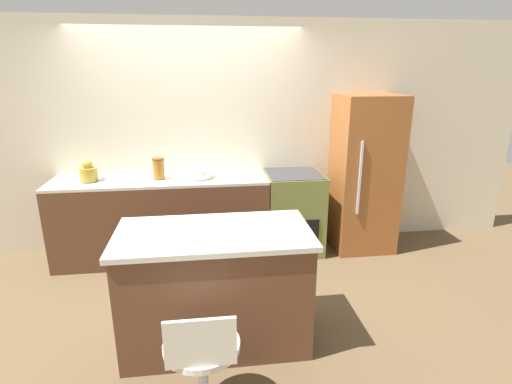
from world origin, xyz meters
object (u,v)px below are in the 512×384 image
object	(u,v)px
oven_range	(293,212)
refrigerator	(364,174)
kettle	(88,173)
stool_chair	(202,365)
mixing_bowl	(200,173)

from	to	relation	value
oven_range	refrigerator	size ratio (longest dim) A/B	0.52
refrigerator	kettle	distance (m)	3.04
stool_chair	kettle	bearing A→B (deg)	117.03
oven_range	kettle	size ratio (longest dim) A/B	4.18
oven_range	stool_chair	bearing A→B (deg)	-114.84
mixing_bowl	kettle	bearing A→B (deg)	-180.00
oven_range	refrigerator	xyz separation A→B (m)	(0.83, -0.00, 0.43)
stool_chair	kettle	xyz separation A→B (m)	(-1.15, 2.26, 0.64)
stool_chair	kettle	size ratio (longest dim) A/B	3.63
mixing_bowl	stool_chair	bearing A→B (deg)	-89.98
stool_chair	kettle	world-z (taller)	kettle
mixing_bowl	oven_range	bearing A→B (deg)	1.18
refrigerator	stool_chair	size ratio (longest dim) A/B	2.21
oven_range	mixing_bowl	xyz separation A→B (m)	(-1.06, -0.02, 0.51)
stool_chair	mixing_bowl	world-z (taller)	mixing_bowl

